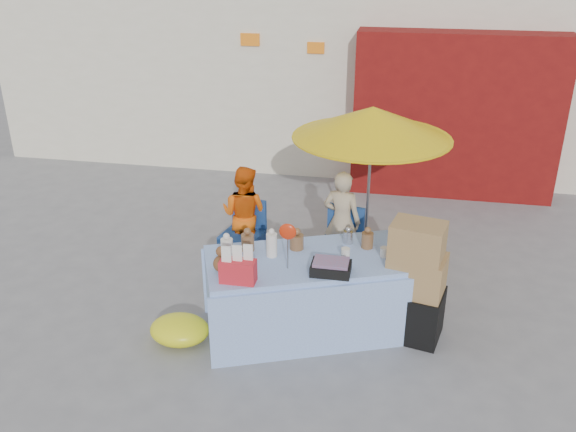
% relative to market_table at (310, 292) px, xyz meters
% --- Properties ---
extents(ground, '(80.00, 80.00, 0.00)m').
position_rel_market_table_xyz_m(ground, '(-0.56, 0.08, -0.44)').
color(ground, slate).
rests_on(ground, ground).
extents(market_table, '(2.46, 1.79, 1.35)m').
position_rel_market_table_xyz_m(market_table, '(0.00, 0.00, 0.00)').
color(market_table, '#9BC5F9').
rests_on(market_table, ground).
extents(chair_left, '(0.57, 0.56, 0.85)m').
position_rel_market_table_xyz_m(chair_left, '(-1.07, 1.24, -0.19)').
color(chair_left, navy).
rests_on(chair_left, ground).
extents(chair_right, '(0.57, 0.56, 0.85)m').
position_rel_market_table_xyz_m(chair_right, '(0.18, 1.24, -0.19)').
color(chair_right, navy).
rests_on(chair_right, ground).
extents(vendor_orange, '(0.72, 0.61, 1.30)m').
position_rel_market_table_xyz_m(vendor_orange, '(-1.08, 1.38, 0.21)').
color(vendor_orange, '#EC5B0C').
rests_on(vendor_orange, ground).
extents(vendor_beige, '(0.54, 0.41, 1.32)m').
position_rel_market_table_xyz_m(vendor_beige, '(0.17, 1.38, 0.22)').
color(vendor_beige, tan).
rests_on(vendor_beige, ground).
extents(umbrella, '(1.90, 1.90, 2.09)m').
position_rel_market_table_xyz_m(umbrella, '(0.47, 1.53, 1.45)').
color(umbrella, gray).
rests_on(umbrella, ground).
extents(box_stack, '(0.69, 0.60, 1.32)m').
position_rel_market_table_xyz_m(box_stack, '(1.08, 0.07, 0.17)').
color(box_stack, black).
rests_on(box_stack, ground).
extents(tarp_bundle, '(0.69, 0.58, 0.28)m').
position_rel_market_table_xyz_m(tarp_bundle, '(-1.30, -0.51, -0.30)').
color(tarp_bundle, yellow).
rests_on(tarp_bundle, ground).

